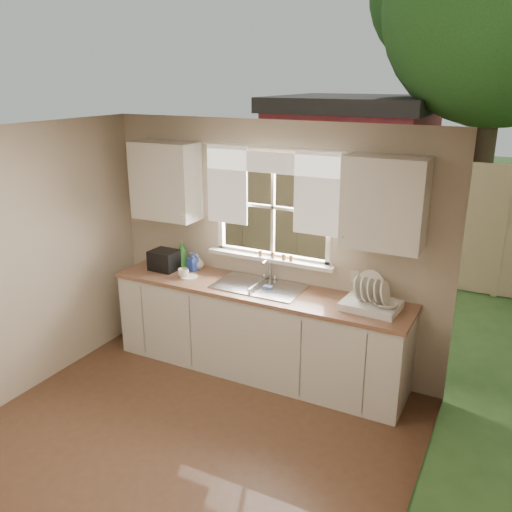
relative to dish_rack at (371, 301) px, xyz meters
The scene contains 21 objects.
ground 2.26m from the dish_rack, 123.48° to the right, with size 4.00×4.00×0.00m, color brown.
room_walls 2.11m from the dish_rack, 122.49° to the right, with size 3.62×4.02×2.50m.
ceiling 2.54m from the dish_rack, 123.48° to the right, with size 3.60×4.00×0.02m, color silver.
window 1.27m from the dish_rack, 165.15° to the left, with size 1.38×0.16×1.06m.
curtains 1.50m from the dish_rack, 167.63° to the left, with size 1.50×0.03×0.81m.
base_cabinets 1.25m from the dish_rack, behind, with size 3.00×0.62×0.87m, color silver.
countertop 1.13m from the dish_rack, behind, with size 3.04×0.65×0.04m, color #8F6347.
upper_cabinet_left 2.44m from the dish_rack, behind, with size 0.70×0.33×0.80m, color silver.
upper_cabinet_right 0.88m from the dish_rack, 78.90° to the left, with size 0.70×0.33×0.80m, color silver.
wall_outlet 0.39m from the dish_rack, 131.06° to the left, with size 0.08×0.01×0.12m, color beige.
sill_jars 1.09m from the dish_rack, 167.15° to the left, with size 0.38×0.04×0.06m.
backyard 7.18m from the dish_rack, 94.66° to the left, with size 20.00×10.00×6.13m.
sink 1.14m from the dish_rack, behind, with size 0.88×0.52×0.40m.
dish_rack is the anchor object (origin of this frame).
bowl 0.15m from the dish_rack, 20.78° to the right, with size 0.22×0.22×0.05m, color beige.
soap_bottle_a 2.14m from the dish_rack, behind, with size 0.11×0.11×0.29m, color green.
soap_bottle_b 1.97m from the dish_rack, behind, with size 0.09×0.09×0.21m, color #314CBA.
soap_bottle_c 1.96m from the dish_rack, behind, with size 0.13×0.13×0.17m, color beige.
saucer 1.89m from the dish_rack, behind, with size 0.18×0.18×0.01m, color white.
cup 1.95m from the dish_rack, behind, with size 0.11×0.11×0.09m, color silver.
black_appliance 2.26m from the dish_rack, behind, with size 0.29×0.25×0.21m, color black.
Camera 1 is at (2.25, -2.72, 2.88)m, focal length 38.00 mm.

